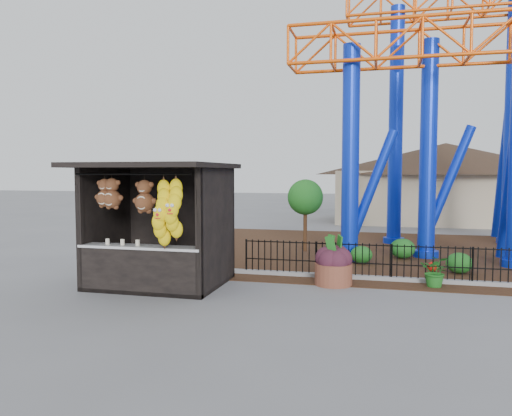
% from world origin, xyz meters
% --- Properties ---
extents(ground, '(120.00, 120.00, 0.00)m').
position_xyz_m(ground, '(0.00, 0.00, 0.00)').
color(ground, slate).
rests_on(ground, ground).
extents(mulch_bed, '(18.00, 12.00, 0.02)m').
position_xyz_m(mulch_bed, '(4.00, 8.00, 0.01)').
color(mulch_bed, '#331E11').
rests_on(mulch_bed, ground).
extents(curb, '(18.00, 0.18, 0.12)m').
position_xyz_m(curb, '(4.00, 3.00, 0.06)').
color(curb, gray).
rests_on(curb, ground).
extents(prize_booth, '(3.50, 3.40, 3.12)m').
position_xyz_m(prize_booth, '(-2.96, 0.90, 1.52)').
color(prize_booth, black).
rests_on(prize_booth, ground).
extents(picket_fence, '(12.20, 0.06, 1.00)m').
position_xyz_m(picket_fence, '(4.90, 3.00, 0.50)').
color(picket_fence, black).
rests_on(picket_fence, ground).
extents(roller_coaster, '(11.00, 6.37, 10.82)m').
position_xyz_m(roller_coaster, '(5.12, 8.23, 6.44)').
color(roller_coaster, '#0B29C8').
rests_on(roller_coaster, ground).
extents(terracotta_planter, '(1.26, 1.26, 0.56)m').
position_xyz_m(terracotta_planter, '(1.35, 2.20, 0.28)').
color(terracotta_planter, brown).
rests_on(terracotta_planter, ground).
extents(planter_foliage, '(0.70, 0.70, 0.64)m').
position_xyz_m(planter_foliage, '(1.35, 2.20, 0.88)').
color(planter_foliage, '#381623').
rests_on(planter_foliage, terracotta_planter).
extents(potted_plant, '(0.88, 0.81, 0.81)m').
position_xyz_m(potted_plant, '(3.88, 2.56, 0.41)').
color(potted_plant, '#215418').
rests_on(potted_plant, ground).
extents(landscaping, '(9.16, 3.36, 0.66)m').
position_xyz_m(landscaping, '(4.71, 5.68, 0.30)').
color(landscaping, '#1A5B1B').
rests_on(landscaping, mulch_bed).
extents(pavilion, '(15.00, 15.00, 4.80)m').
position_xyz_m(pavilion, '(6.00, 20.00, 3.07)').
color(pavilion, '#BFAD8C').
rests_on(pavilion, ground).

